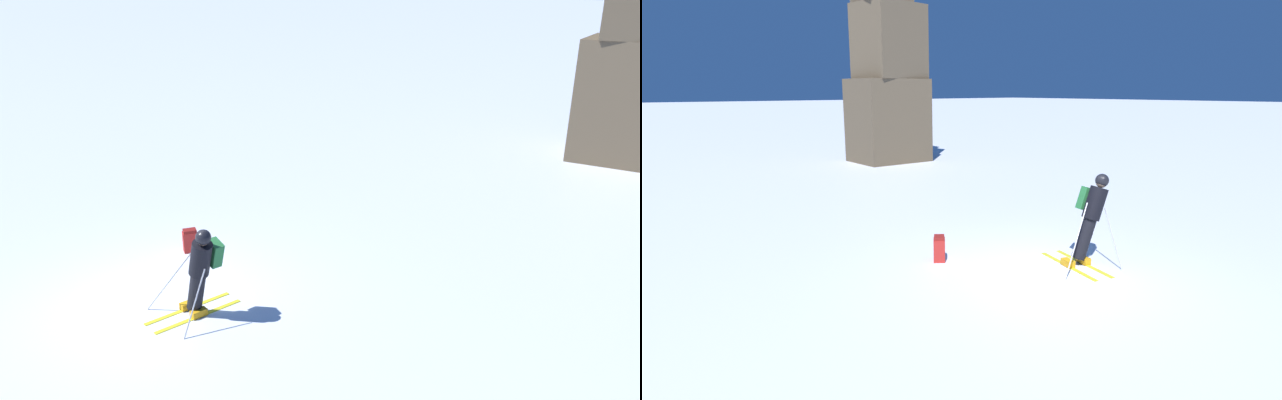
{
  "view_description": "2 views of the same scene",
  "coord_description": "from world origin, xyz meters",
  "views": [
    {
      "loc": [
        7.92,
        -6.75,
        5.55
      ],
      "look_at": [
        0.53,
        4.5,
        0.66
      ],
      "focal_mm": 35.0,
      "sensor_mm": 36.0,
      "label": 1
    },
    {
      "loc": [
        -6.5,
        -5.57,
        3.25
      ],
      "look_at": [
        0.9,
        3.47,
        0.66
      ],
      "focal_mm": 28.0,
      "sensor_mm": 36.0,
      "label": 2
    }
  ],
  "objects": [
    {
      "name": "rock_pillar",
      "position": [
        5.56,
        14.47,
        4.47
      ],
      "size": [
        3.12,
        2.74,
        10.67
      ],
      "color": "brown",
      "rests_on": "ground"
    },
    {
      "name": "skier",
      "position": [
        1.15,
        -0.05,
        0.96
      ],
      "size": [
        1.44,
        1.73,
        1.76
      ],
      "rotation": [
        0.0,
        0.0,
        -0.26
      ],
      "color": "yellow",
      "rests_on": "ground"
    },
    {
      "name": "spare_backpack",
      "position": [
        -1.0,
        1.84,
        0.24
      ],
      "size": [
        0.36,
        0.37,
        0.5
      ],
      "rotation": [
        0.0,
        0.0,
        4.07
      ],
      "color": "#AD231E",
      "rests_on": "ground"
    },
    {
      "name": "ground_plane",
      "position": [
        0.0,
        0.0,
        0.0
      ],
      "size": [
        300.0,
        300.0,
        0.0
      ],
      "primitive_type": "plane",
      "color": "white"
    }
  ]
}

